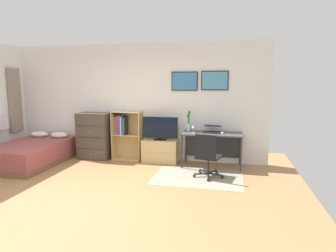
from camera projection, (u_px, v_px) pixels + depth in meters
name	position (u px, v px, depth m)	size (l,w,h in m)	color
ground_plane	(87.00, 196.00, 4.60)	(7.20, 7.20, 0.00)	#A87A4C
wall_back_with_posters	(136.00, 102.00, 6.73)	(6.12, 0.09, 2.70)	white
area_rug	(198.00, 177.00, 5.49)	(1.70, 1.20, 0.01)	#9E937F
bed	(32.00, 153.00, 6.37)	(1.29, 1.95, 0.61)	brown
dresser	(94.00, 136.00, 6.80)	(0.77, 0.46, 1.10)	#4C4238
bookshelf	(124.00, 131.00, 6.68)	(0.69, 0.30, 1.14)	tan
tv_stand	(160.00, 151.00, 6.51)	(0.80, 0.41, 0.52)	tan
television	(160.00, 129.00, 6.41)	(0.81, 0.16, 0.52)	black
desk	(212.00, 138.00, 6.19)	(1.28, 0.59, 0.74)	#4C4C4F
office_chair	(207.00, 155.00, 5.38)	(0.58, 0.57, 0.86)	#232326
laptop	(212.00, 129.00, 6.17)	(0.42, 0.44, 0.16)	#333338
computer_mouse	(222.00, 133.00, 6.00)	(0.06, 0.10, 0.03)	silver
bamboo_vase	(189.00, 120.00, 6.33)	(0.09, 0.10, 0.45)	silver
wine_glass	(193.00, 127.00, 6.07)	(0.07, 0.07, 0.18)	silver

